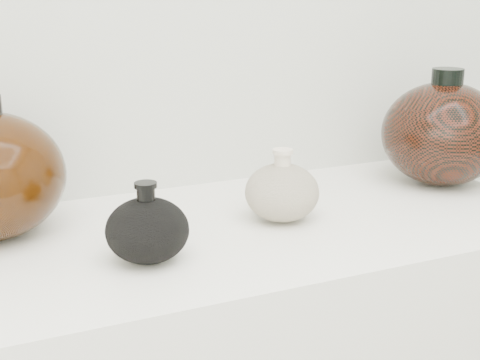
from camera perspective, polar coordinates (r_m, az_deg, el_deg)
name	(u,v)px	position (r m, az deg, el deg)	size (l,w,h in m)	color
black_gourd_vase	(147,230)	(0.97, -7.91, -4.21)	(0.16, 0.16, 0.12)	black
cream_gourd_vase	(282,192)	(1.13, 3.60, -1.01)	(0.13, 0.13, 0.12)	#BFAE92
right_round_pot	(443,133)	(1.39, 16.91, 3.85)	(0.30, 0.30, 0.23)	black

